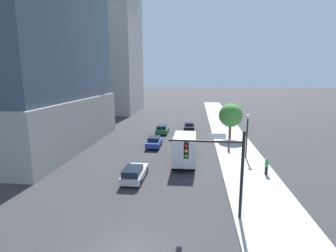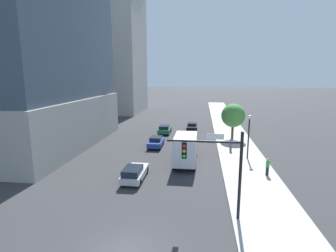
% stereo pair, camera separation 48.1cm
% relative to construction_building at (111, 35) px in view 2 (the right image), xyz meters
% --- Properties ---
extents(sidewalk, '(5.17, 120.00, 0.15)m').
position_rel_construction_building_xyz_m(sidewalk, '(27.84, -34.78, -19.17)').
color(sidewalk, '#B2AFA8').
rests_on(sidewalk, ground).
extents(construction_building, '(18.69, 16.91, 45.33)m').
position_rel_construction_building_xyz_m(construction_building, '(0.00, 0.00, 0.00)').
color(construction_building, '#B2AFA8').
rests_on(construction_building, ground).
extents(traffic_light_pole, '(4.87, 0.48, 5.87)m').
position_rel_construction_building_xyz_m(traffic_light_pole, '(24.04, -50.50, -15.16)').
color(traffic_light_pole, black).
rests_on(traffic_light_pole, sidewalk).
extents(street_lamp, '(0.44, 0.44, 4.96)m').
position_rel_construction_building_xyz_m(street_lamp, '(28.41, -37.03, -15.77)').
color(street_lamp, black).
rests_on(street_lamp, sidewalk).
extents(street_tree, '(3.44, 3.44, 5.24)m').
position_rel_construction_building_xyz_m(street_tree, '(27.66, -27.92, -15.59)').
color(street_tree, brown).
rests_on(street_tree, sidewalk).
extents(car_silver, '(1.77, 4.46, 1.42)m').
position_rel_construction_building_xyz_m(car_silver, '(17.12, -44.72, -18.53)').
color(car_silver, '#B7B7BC').
rests_on(car_silver, ground).
extents(car_black, '(1.77, 4.42, 1.33)m').
position_rel_construction_building_xyz_m(car_black, '(21.49, -21.67, -18.58)').
color(car_black, black).
rests_on(car_black, ground).
extents(car_green, '(1.84, 4.14, 1.40)m').
position_rel_construction_building_xyz_m(car_green, '(17.12, -24.69, -18.55)').
color(car_green, '#1E6638').
rests_on(car_green, ground).
extents(car_blue, '(1.75, 4.05, 1.41)m').
position_rel_construction_building_xyz_m(car_blue, '(17.12, -33.17, -18.54)').
color(car_blue, '#233D9E').
rests_on(car_blue, ground).
extents(box_truck, '(2.30, 7.34, 3.26)m').
position_rel_construction_building_xyz_m(box_truck, '(21.49, -39.32, -17.42)').
color(box_truck, '#B21E1E').
rests_on(box_truck, ground).
extents(pedestrian_green_shirt, '(0.34, 0.34, 1.66)m').
position_rel_construction_building_xyz_m(pedestrian_green_shirt, '(29.39, -42.26, -18.25)').
color(pedestrian_green_shirt, black).
rests_on(pedestrian_green_shirt, sidewalk).
extents(pedestrian_purple_shirt, '(0.34, 0.34, 1.59)m').
position_rel_construction_building_xyz_m(pedestrian_purple_shirt, '(26.80, -34.30, -18.29)').
color(pedestrian_purple_shirt, brown).
rests_on(pedestrian_purple_shirt, sidewalk).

